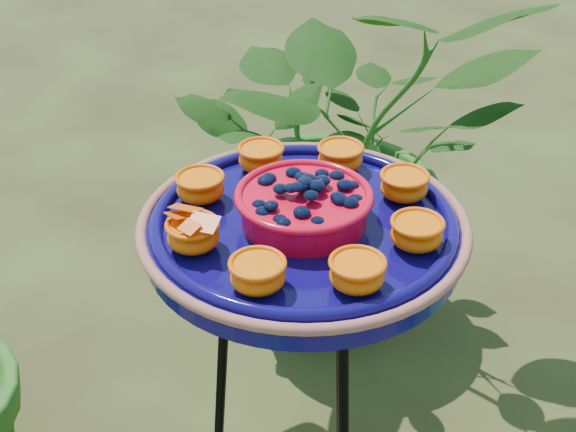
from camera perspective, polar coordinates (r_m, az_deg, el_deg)
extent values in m
torus|color=black|center=(1.13, 1.09, -2.56)|extent=(0.32, 0.32, 0.02)
cylinder|color=black|center=(1.50, 3.73, -13.20)|extent=(0.04, 0.08, 0.86)
cylinder|color=#0C064F|center=(1.11, 1.10, -1.25)|extent=(0.57, 0.57, 0.04)
torus|color=#A85B4C|center=(1.10, 1.11, -0.50)|extent=(0.46, 0.46, 0.02)
torus|color=#0C064F|center=(1.10, 1.11, -0.33)|extent=(0.42, 0.42, 0.02)
cylinder|color=red|center=(1.09, 1.12, 0.53)|extent=(0.22, 0.22, 0.04)
torus|color=red|center=(1.08, 1.14, 1.49)|extent=(0.19, 0.19, 0.01)
ellipsoid|color=black|center=(1.07, 1.14, 1.75)|extent=(0.15, 0.15, 0.03)
ellipsoid|color=orange|center=(1.06, 9.12, -1.37)|extent=(0.07, 0.07, 0.03)
cylinder|color=orange|center=(1.05, 9.20, -0.61)|extent=(0.06, 0.06, 0.01)
ellipsoid|color=orange|center=(1.16, 8.24, 2.00)|extent=(0.07, 0.07, 0.03)
cylinder|color=orange|center=(1.15, 8.31, 2.73)|extent=(0.06, 0.06, 0.01)
ellipsoid|color=orange|center=(1.22, 3.74, 4.04)|extent=(0.07, 0.07, 0.03)
cylinder|color=orange|center=(1.21, 3.77, 4.75)|extent=(0.06, 0.06, 0.01)
ellipsoid|color=orange|center=(1.22, -1.93, 4.01)|extent=(0.07, 0.07, 0.03)
cylinder|color=orange|center=(1.21, -1.95, 4.72)|extent=(0.06, 0.06, 0.01)
ellipsoid|color=orange|center=(1.15, -6.24, 1.90)|extent=(0.07, 0.07, 0.03)
cylinder|color=orange|center=(1.14, -6.29, 2.63)|extent=(0.06, 0.06, 0.01)
ellipsoid|color=orange|center=(1.05, -6.75, -1.51)|extent=(0.07, 0.07, 0.03)
cylinder|color=orange|center=(1.04, -6.81, -0.74)|extent=(0.06, 0.06, 0.01)
ellipsoid|color=orange|center=(0.97, -2.17, -4.33)|extent=(0.07, 0.07, 0.03)
cylinder|color=orange|center=(0.96, -2.19, -3.52)|extent=(0.06, 0.06, 0.01)
ellipsoid|color=orange|center=(0.98, 4.93, -4.25)|extent=(0.07, 0.07, 0.03)
cylinder|color=orange|center=(0.97, 4.97, -3.45)|extent=(0.06, 0.06, 0.01)
cylinder|color=black|center=(1.03, -6.84, -0.29)|extent=(0.02, 0.02, 0.00)
cube|color=#FB6005|center=(1.05, -7.29, 0.56)|extent=(0.05, 0.04, 0.01)
cube|color=#FB6005|center=(1.01, -6.05, -0.47)|extent=(0.05, 0.04, 0.01)
imported|color=#235516|center=(2.15, 4.15, 4.64)|extent=(1.09, 1.14, 0.99)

